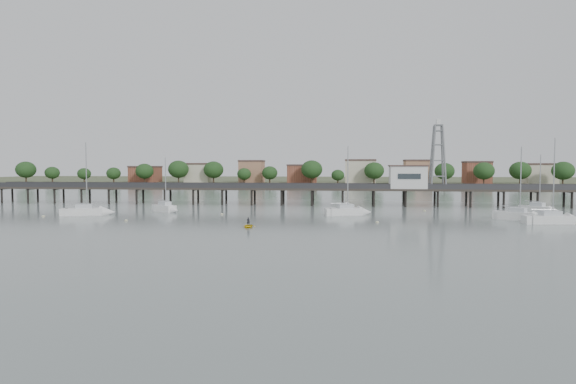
% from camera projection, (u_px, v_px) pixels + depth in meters
% --- Properties ---
extents(ground_plane, '(500.00, 500.00, 0.00)m').
position_uv_depth(ground_plane, '(242.00, 249.00, 52.04)').
color(ground_plane, slate).
rests_on(ground_plane, ground).
extents(pier, '(150.00, 5.00, 5.50)m').
position_uv_depth(pier, '(297.00, 189.00, 111.34)').
color(pier, '#2D2823').
rests_on(pier, ground).
extents(pier_building, '(8.40, 5.40, 5.30)m').
position_uv_depth(pier_building, '(408.00, 177.00, 108.21)').
color(pier_building, silver).
rests_on(pier_building, ground).
extents(lattice_tower, '(3.20, 3.20, 15.50)m').
position_uv_depth(lattice_tower, '(438.00, 157.00, 107.20)').
color(lattice_tower, slate).
rests_on(lattice_tower, ground).
extents(sailboat_e, '(6.51, 6.39, 11.78)m').
position_uv_depth(sailboat_e, '(543.00, 210.00, 92.12)').
color(sailboat_e, white).
rests_on(sailboat_e, ground).
extents(sailboat_b, '(6.67, 5.30, 11.22)m').
position_uv_depth(sailboat_b, '(168.00, 209.00, 94.69)').
color(sailboat_b, white).
rests_on(sailboat_b, ground).
extents(sailboat_d, '(8.83, 3.47, 14.18)m').
position_uv_depth(sailboat_d, '(559.00, 219.00, 75.42)').
color(sailboat_d, white).
rests_on(sailboat_d, ground).
extents(sailboat_c, '(8.45, 4.81, 13.42)m').
position_uv_depth(sailboat_c, '(352.00, 211.00, 88.88)').
color(sailboat_c, white).
rests_on(sailboat_c, ground).
extents(sailboat_a, '(8.92, 5.19, 14.14)m').
position_uv_depth(sailboat_a, '(93.00, 212.00, 88.70)').
color(sailboat_a, white).
rests_on(sailboat_a, ground).
extents(sailboat_f, '(7.72, 6.29, 12.93)m').
position_uv_depth(sailboat_f, '(525.00, 216.00, 80.15)').
color(sailboat_f, white).
rests_on(sailboat_f, ground).
extents(white_tender, '(3.97, 2.13, 1.47)m').
position_uv_depth(white_tender, '(165.00, 208.00, 98.61)').
color(white_tender, white).
rests_on(white_tender, ground).
extents(yellow_dinghy, '(2.01, 0.72, 2.77)m').
position_uv_depth(yellow_dinghy, '(248.00, 227.00, 70.68)').
color(yellow_dinghy, yellow).
rests_on(yellow_dinghy, ground).
extents(dinghy_occupant, '(0.72, 1.31, 0.30)m').
position_uv_depth(dinghy_occupant, '(248.00, 227.00, 70.68)').
color(dinghy_occupant, black).
rests_on(dinghy_occupant, ground).
extents(mooring_buoys, '(94.78, 26.86, 0.39)m').
position_uv_depth(mooring_buoys, '(263.00, 217.00, 83.81)').
color(mooring_buoys, beige).
rests_on(mooring_buoys, ground).
extents(far_shore, '(500.00, 170.00, 10.40)m').
position_uv_depth(far_shore, '(328.00, 180.00, 289.49)').
color(far_shore, '#475133').
rests_on(far_shore, ground).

